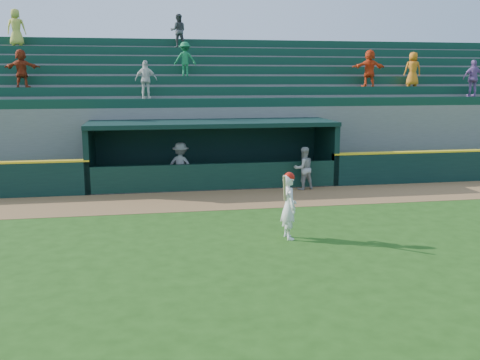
% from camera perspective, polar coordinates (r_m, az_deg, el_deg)
% --- Properties ---
extents(ground, '(120.00, 120.00, 0.00)m').
position_cam_1_polar(ground, '(13.58, 1.20, -6.64)').
color(ground, '#214A12').
rests_on(ground, ground).
extents(warning_track, '(40.00, 3.00, 0.01)m').
position_cam_1_polar(warning_track, '(18.24, -1.83, -2.10)').
color(warning_track, brown).
rests_on(warning_track, ground).
extents(dugout_player_front, '(0.87, 0.74, 1.59)m').
position_cam_1_polar(dugout_player_front, '(19.93, 6.79, 1.24)').
color(dugout_player_front, '#A3A29D').
rests_on(dugout_player_front, ground).
extents(dugout_player_inside, '(1.27, 1.03, 1.71)m').
position_cam_1_polar(dugout_player_inside, '(20.23, -6.32, 1.58)').
color(dugout_player_inside, gray).
rests_on(dugout_player_inside, ground).
extents(dugout, '(9.40, 2.80, 2.46)m').
position_cam_1_polar(dugout, '(21.04, -3.08, 3.35)').
color(dugout, '#61615D').
rests_on(dugout, ground).
extents(stands, '(34.50, 6.25, 7.16)m').
position_cam_1_polar(stands, '(25.45, -4.38, 6.96)').
color(stands, slate).
rests_on(stands, ground).
extents(batter_at_plate, '(0.52, 0.79, 1.75)m').
position_cam_1_polar(batter_at_plate, '(13.72, 5.23, -2.71)').
color(batter_at_plate, white).
rests_on(batter_at_plate, ground).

